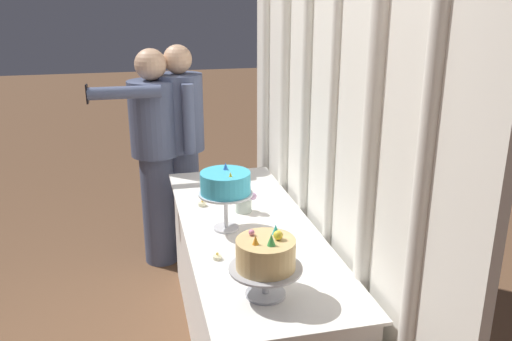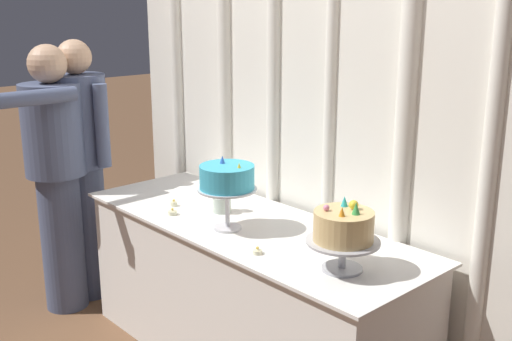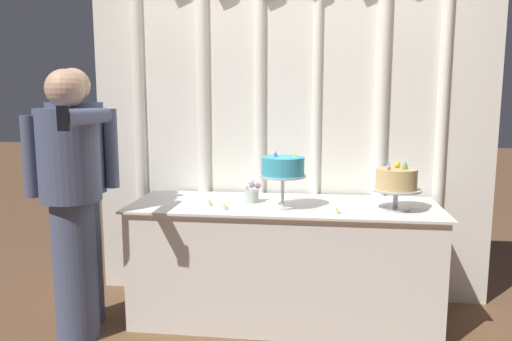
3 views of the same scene
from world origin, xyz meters
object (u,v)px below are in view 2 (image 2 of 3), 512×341
object	(u,v)px
cake_table	(247,294)
tealight_far_left	(174,204)
cake_display_nearright	(344,229)
flower_vase	(223,200)
tealight_near_left	(172,213)
tealight_near_right	(257,252)
cake_display_nearleft	(226,179)
guest_man_pink_jacket	(82,161)
guest_man_dark_suit	(55,170)

from	to	relation	value
cake_table	tealight_far_left	distance (m)	0.63
cake_display_nearright	flower_vase	bearing A→B (deg)	173.66
tealight_near_left	tealight_near_right	xyz separation A→B (m)	(0.68, -0.02, -0.00)
cake_display_nearright	tealight_near_left	xyz separation A→B (m)	(-1.04, -0.12, -0.17)
flower_vase	tealight_near_right	world-z (taller)	flower_vase
cake_display_nearleft	guest_man_pink_jacket	world-z (taller)	guest_man_pink_jacket
tealight_near_left	guest_man_dark_suit	distance (m)	0.91
flower_vase	guest_man_pink_jacket	xyz separation A→B (m)	(-1.07, -0.25, 0.05)
cake_display_nearleft	tealight_near_right	size ratio (longest dim) A/B	8.37
cake_display_nearright	tealight_far_left	xyz separation A→B (m)	(-1.16, -0.03, -0.17)
cake_display_nearright	tealight_far_left	distance (m)	1.17
cake_table	tealight_near_right	size ratio (longest dim) A/B	46.23
guest_man_dark_suit	cake_display_nearleft	bearing A→B (deg)	13.96
guest_man_pink_jacket	cake_display_nearright	bearing A→B (deg)	4.29
cake_table	cake_display_nearleft	distance (m)	0.65
cake_display_nearleft	tealight_far_left	distance (m)	0.52
cake_display_nearright	tealight_near_left	distance (m)	1.06
flower_vase	tealight_far_left	distance (m)	0.29
tealight_near_right	guest_man_pink_jacket	bearing A→B (deg)	-179.89
guest_man_pink_jacket	guest_man_dark_suit	distance (m)	0.21
tealight_far_left	tealight_near_left	distance (m)	0.15
cake_table	cake_display_nearright	size ratio (longest dim) A/B	6.44
cake_display_nearleft	flower_vase	distance (m)	0.31
tealight_near_right	cake_display_nearright	bearing A→B (deg)	21.91
tealight_far_left	tealight_near_right	xyz separation A→B (m)	(0.80, -0.11, -0.00)
tealight_near_left	tealight_far_left	bearing A→B (deg)	141.94
tealight_far_left	cake_display_nearright	bearing A→B (deg)	1.62
flower_vase	tealight_far_left	size ratio (longest dim) A/B	4.29
cake_display_nearright	tealight_near_right	xyz separation A→B (m)	(-0.36, -0.15, -0.17)
cake_display_nearright	flower_vase	size ratio (longest dim) A/B	1.86
cake_display_nearleft	tealight_far_left	xyz separation A→B (m)	(-0.46, 0.01, -0.24)
cake_display_nearright	guest_man_pink_jacket	xyz separation A→B (m)	(-1.97, -0.15, -0.06)
cake_table	tealight_near_left	world-z (taller)	tealight_near_left
cake_display_nearleft	tealight_far_left	size ratio (longest dim) A/B	9.29
cake_table	flower_vase	xyz separation A→B (m)	(-0.21, 0.02, 0.45)
tealight_near_right	guest_man_pink_jacket	size ratio (longest dim) A/B	0.03
cake_display_nearleft	tealight_near_right	distance (m)	0.42
cake_display_nearleft	guest_man_dark_suit	distance (m)	1.27
cake_table	tealight_far_left	size ratio (longest dim) A/B	51.31
cake_display_nearleft	flower_vase	bearing A→B (deg)	145.44
cake_table	guest_man_pink_jacket	world-z (taller)	guest_man_pink_jacket
cake_display_nearright	cake_display_nearleft	bearing A→B (deg)	-176.49
guest_man_dark_suit	guest_man_pink_jacket	bearing A→B (deg)	104.89
cake_table	cake_display_nearright	distance (m)	0.90
flower_vase	cake_display_nearleft	bearing A→B (deg)	-34.56
flower_vase	tealight_near_right	xyz separation A→B (m)	(0.54, -0.25, -0.05)
tealight_near_right	guest_man_pink_jacket	distance (m)	1.62
cake_display_nearright	flower_vase	xyz separation A→B (m)	(-0.90, 0.10, -0.11)
tealight_far_left	guest_man_dark_suit	distance (m)	0.83
tealight_near_left	guest_man_pink_jacket	size ratio (longest dim) A/B	0.03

